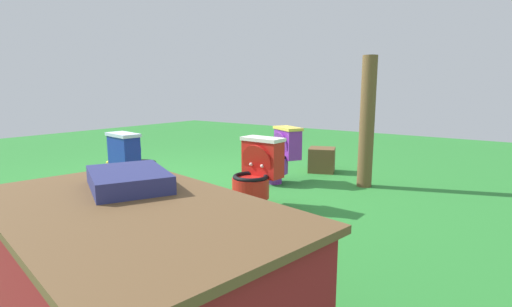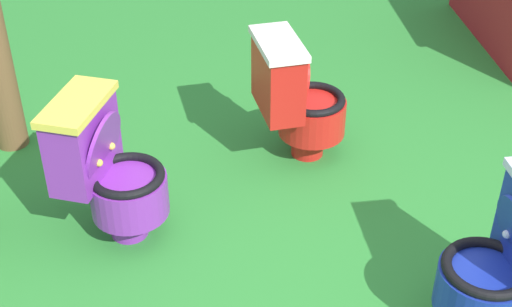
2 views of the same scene
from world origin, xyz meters
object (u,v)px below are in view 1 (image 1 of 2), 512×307
Objects in this scene: vendor_table at (135,293)px; small_crate at (322,160)px; lemon_bucket at (110,172)px; toilet_blue at (133,163)px; wooden_post at (367,122)px; toilet_red at (256,173)px; toilet_purple at (280,155)px.

vendor_table is 4.30m from small_crate.
toilet_blue is at bearing 165.25° from lemon_bucket.
lemon_bucket is at bearing 47.19° from small_crate.
wooden_post reaches higher than vendor_table.
toilet_red reaches higher than small_crate.
toilet_red is 0.45× the size of wooden_post.
toilet_purple reaches higher than lemon_bucket.
toilet_blue and toilet_purple have the same top height.
wooden_post is (-0.56, -1.54, 0.43)m from toilet_red.
toilet_red is at bearing -66.06° from vendor_table.
toilet_red is 1.69m from wooden_post.
toilet_blue is at bearing 44.03° from wooden_post.
toilet_blue is 1.97× the size of small_crate.
toilet_blue is 2.67m from small_crate.
toilet_blue is at bearing 17.23° from toilet_red.
wooden_post is at bearing 151.47° from small_crate.
small_crate is at bearing -81.08° from toilet_red.
vendor_table is (-2.40, 1.74, 0.02)m from toilet_blue.
toilet_red and toilet_purple have the same top height.
small_crate is (-0.14, -0.92, -0.20)m from toilet_purple.
wooden_post reaches higher than toilet_red.
wooden_post reaches higher than small_crate.
toilet_blue is 1.00× the size of toilet_purple.
vendor_table is at bearing -28.17° from toilet_blue.
vendor_table is at bearing 106.32° from small_crate.
small_crate reaches higher than lemon_bucket.
toilet_blue is 1.00× the size of toilet_red.
small_crate is (0.25, -1.98, -0.20)m from toilet_red.
toilet_blue is 0.45× the size of wooden_post.
vendor_table is 4.31× the size of small_crate.
small_crate is (0.81, -0.44, -0.63)m from wooden_post.
wooden_post is (0.40, -3.68, 0.41)m from vendor_table.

